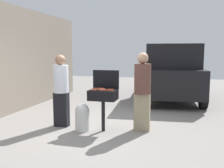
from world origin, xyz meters
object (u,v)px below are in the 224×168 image
hot_dog_2 (102,89)px  hot_dog_6 (103,89)px  hot_dog_0 (101,88)px  propane_tank (82,117)px  bbq_grill (103,96)px  hot_dog_5 (94,89)px  hot_dog_10 (110,90)px  hot_dog_3 (102,90)px  person_right (142,89)px  person_left (61,88)px  hot_dog_4 (111,89)px  hot_dog_7 (93,90)px  hot_dog_9 (97,88)px  hot_dog_8 (105,90)px  hot_dog_1 (100,90)px  hot_dog_11 (98,89)px  parked_minivan (171,72)px

hot_dog_2 → hot_dog_6: size_ratio=1.00×
hot_dog_0 → propane_tank: 0.76m
bbq_grill → hot_dog_5: bearing=-164.9°
hot_dog_5 → hot_dog_10: (0.36, -0.06, 0.00)m
hot_dog_3 → hot_dog_10: bearing=7.7°
person_right → hot_dog_3: bearing=29.2°
hot_dog_5 → hot_dog_10: 0.37m
person_left → person_right: person_right is taller
hot_dog_4 → hot_dog_10: (0.01, -0.15, 0.00)m
hot_dog_7 → person_right: (1.02, 0.40, 0.00)m
hot_dog_9 → hot_dog_8: bearing=-29.5°
hot_dog_6 → hot_dog_8: same height
hot_dog_0 → hot_dog_8: 0.22m
hot_dog_0 → hot_dog_1: bearing=-80.1°
hot_dog_1 → hot_dog_11: size_ratio=1.00×
hot_dog_7 → person_left: (-0.87, 0.24, -0.02)m
hot_dog_5 → person_left: size_ratio=0.08×
hot_dog_0 → person_left: size_ratio=0.08×
bbq_grill → parked_minivan: bearing=73.0°
bbq_grill → hot_dog_4: size_ratio=7.14×
hot_dog_3 → hot_dog_7: 0.22m
hot_dog_9 → hot_dog_11: bearing=-38.2°
hot_dog_3 → hot_dog_11: 0.23m
hot_dog_1 → hot_dog_10: size_ratio=1.00×
hot_dog_11 → person_left: 0.94m
hot_dog_0 → hot_dog_10: size_ratio=1.00×
hot_dog_8 → hot_dog_11: bearing=153.6°
hot_dog_3 → hot_dog_4: same height
hot_dog_7 → parked_minivan: bearing=71.2°
hot_dog_4 → parked_minivan: size_ratio=0.03×
hot_dog_4 → hot_dog_8: same height
hot_dog_5 → hot_dog_9: (0.00, 0.14, 0.00)m
hot_dog_2 → hot_dog_1: bearing=-90.3°
bbq_grill → person_left: person_left is taller
bbq_grill → hot_dog_11: 0.21m
hot_dog_4 → hot_dog_1: bearing=-149.2°
hot_dog_3 → hot_dog_6: bearing=97.1°
person_right → hot_dog_6: bearing=21.9°
hot_dog_3 → hot_dog_4: (0.15, 0.17, 0.00)m
hot_dog_8 → bbq_grill: bearing=144.9°
hot_dog_6 → parked_minivan: 4.56m
bbq_grill → hot_dog_11: bearing=158.5°
hot_dog_11 → hot_dog_10: bearing=-27.6°
hot_dog_9 → person_right: 1.02m
hot_dog_1 → hot_dog_3: same height
hot_dog_5 → hot_dog_10: same height
bbq_grill → hot_dog_3: size_ratio=7.14×
hot_dog_5 → hot_dog_6: same height
hot_dog_10 → bbq_grill: bearing=148.5°
bbq_grill → propane_tank: bearing=-167.9°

